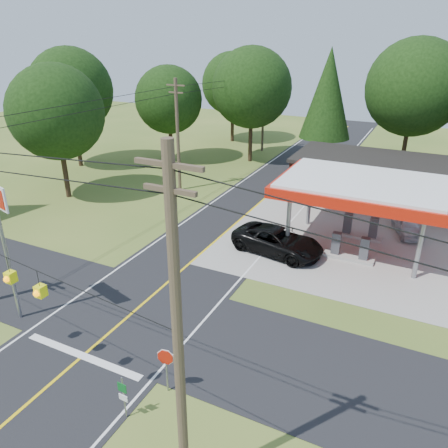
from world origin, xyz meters
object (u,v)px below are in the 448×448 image
at_px(gas_canopy, 362,189).
at_px(suv_car, 278,241).
at_px(octagonal_stop_sign, 166,361).
at_px(sedan_car, 408,225).

height_order(gas_canopy, suv_car, gas_canopy).
xyz_separation_m(gas_canopy, suv_car, (-4.50, -3.00, -3.42)).
xyz_separation_m(suv_car, octagonal_stop_sign, (0.14, -13.65, 0.73)).
xyz_separation_m(suv_car, sedan_car, (7.50, 7.00, -0.19)).
height_order(sedan_car, octagonal_stop_sign, octagonal_stop_sign).
bearing_deg(gas_canopy, octagonal_stop_sign, -104.67).
bearing_deg(sedan_car, gas_canopy, -147.91).
distance_m(sedan_car, octagonal_stop_sign, 21.94).
height_order(suv_car, octagonal_stop_sign, octagonal_stop_sign).
distance_m(gas_canopy, octagonal_stop_sign, 17.42).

